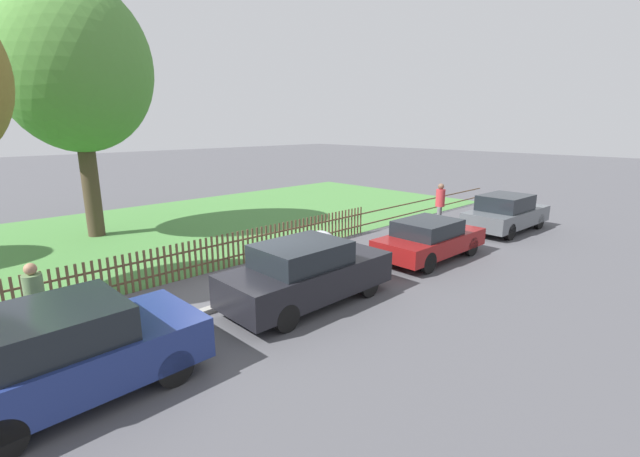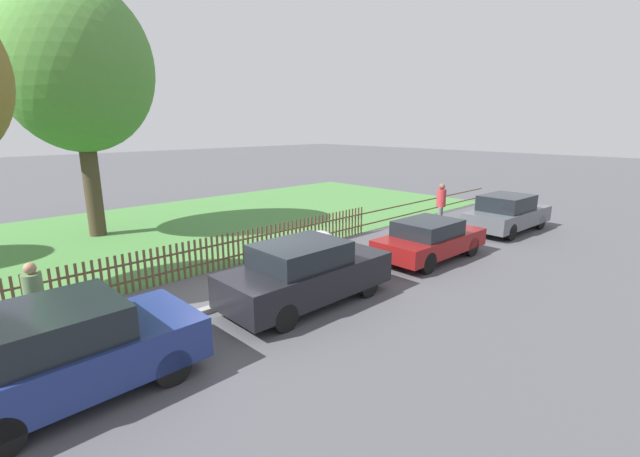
# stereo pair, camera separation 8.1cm
# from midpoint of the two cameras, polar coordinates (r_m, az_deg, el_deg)

# --- Properties ---
(ground_plane) EXTENTS (120.00, 120.00, 0.00)m
(ground_plane) POSITION_cam_midpoint_polar(r_m,az_deg,el_deg) (10.54, -9.38, -9.47)
(ground_plane) COLOR #4C4C51
(kerb_stone) EXTENTS (33.57, 0.20, 0.12)m
(kerb_stone) POSITION_cam_midpoint_polar(r_m,az_deg,el_deg) (10.59, -9.71, -9.01)
(kerb_stone) COLOR gray
(kerb_stone) RESTS_ON ground
(grass_strip) EXTENTS (33.57, 11.59, 0.01)m
(grass_strip) POSITION_cam_midpoint_polar(r_m,az_deg,el_deg) (17.69, -24.89, -1.02)
(grass_strip) COLOR #477F3D
(grass_strip) RESTS_ON ground
(park_fence) EXTENTS (33.57, 0.05, 1.04)m
(park_fence) POSITION_cam_midpoint_polar(r_m,az_deg,el_deg) (12.39, -16.10, -3.72)
(park_fence) COLOR brown
(park_fence) RESTS_ON ground
(parked_car_silver_hatchback) EXTENTS (3.75, 1.91, 1.51)m
(parked_car_silver_hatchback) POSITION_cam_midpoint_polar(r_m,az_deg,el_deg) (7.78, -30.39, -13.89)
(parked_car_silver_hatchback) COLOR navy
(parked_car_silver_hatchback) RESTS_ON ground
(parked_car_black_saloon) EXTENTS (4.22, 1.70, 1.51)m
(parked_car_black_saloon) POSITION_cam_midpoint_polar(r_m,az_deg,el_deg) (10.00, -2.02, -5.94)
(parked_car_black_saloon) COLOR black
(parked_car_black_saloon) RESTS_ON ground
(parked_car_navy_estate) EXTENTS (3.98, 1.72, 1.26)m
(parked_car_navy_estate) POSITION_cam_midpoint_polar(r_m,az_deg,el_deg) (13.72, 14.23, -1.33)
(parked_car_navy_estate) COLOR maroon
(parked_car_navy_estate) RESTS_ON ground
(parked_car_red_compact) EXTENTS (4.19, 1.85, 1.45)m
(parked_car_red_compact) POSITION_cam_midpoint_polar(r_m,az_deg,el_deg) (18.33, 23.44, 1.92)
(parked_car_red_compact) COLOR #51565B
(parked_car_red_compact) RESTS_ON ground
(covered_motorcycle) EXTENTS (2.02, 0.84, 1.07)m
(covered_motorcycle) POSITION_cam_midpoint_polar(r_m,az_deg,el_deg) (12.41, -1.17, -2.49)
(covered_motorcycle) COLOR black
(covered_motorcycle) RESTS_ON ground
(tree_mid_park) EXTENTS (5.10, 5.10, 9.00)m
(tree_mid_park) POSITION_cam_midpoint_polar(r_m,az_deg,el_deg) (18.00, -29.90, 18.08)
(tree_mid_park) COLOR #473828
(tree_mid_park) RESTS_ON ground
(pedestrian_near_fence) EXTENTS (0.48, 0.48, 1.81)m
(pedestrian_near_fence) POSITION_cam_midpoint_polar(r_m,az_deg,el_deg) (18.01, 15.59, 3.32)
(pedestrian_near_fence) COLOR slate
(pedestrian_near_fence) RESTS_ON ground
(pedestrian_by_lamp) EXTENTS (0.45, 0.45, 1.67)m
(pedestrian_by_lamp) POSITION_cam_midpoint_polar(r_m,az_deg,el_deg) (9.61, -33.89, -7.99)
(pedestrian_by_lamp) COLOR slate
(pedestrian_by_lamp) RESTS_ON ground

